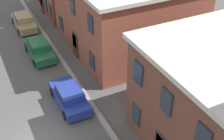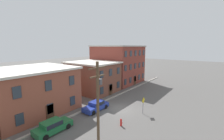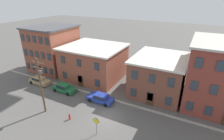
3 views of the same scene
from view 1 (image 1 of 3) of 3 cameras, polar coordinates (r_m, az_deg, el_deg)
The scene contains 5 objects.
kerb_strip at distance 21.52m, azimuth -1.81°, elevation -9.12°, with size 56.00×0.36×0.16m, color #9E998E.
apartment_midblock at distance 28.80m, azimuth 2.51°, elevation 10.70°, with size 11.84×10.46×6.75m.
car_tan at distance 34.37m, azimuth -15.85°, elevation 8.61°, with size 4.40×1.92×1.43m.
car_green at distance 28.75m, azimuth -13.18°, elevation 3.83°, with size 4.40×1.92×1.43m.
car_blue at distance 22.62m, azimuth -7.76°, elevation -4.71°, with size 4.40×1.92×1.43m.
Camera 1 is at (14.35, -1.85, 14.80)m, focal length 50.00 mm.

